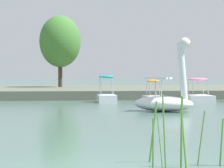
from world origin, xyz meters
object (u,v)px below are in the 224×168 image
(pedal_boat_orange, at_px, (153,95))
(pedal_boat_pink, at_px, (198,95))
(swan_boat, at_px, (165,98))
(pedal_boat_teal, at_px, (107,95))
(tree_broadleaf_behind_dock, at_px, (60,41))

(pedal_boat_orange, xyz_separation_m, pedal_boat_pink, (2.75, -0.21, 0.03))
(swan_boat, xyz_separation_m, pedal_boat_teal, (-1.96, 6.90, -0.14))
(pedal_boat_teal, bearing_deg, swan_boat, -74.12)
(pedal_boat_teal, xyz_separation_m, pedal_boat_pink, (5.58, -0.12, -0.02))
(tree_broadleaf_behind_dock, bearing_deg, swan_boat, -75.95)
(pedal_boat_orange, distance_m, tree_broadleaf_behind_dock, 14.60)
(swan_boat, bearing_deg, pedal_boat_teal, 105.88)
(pedal_boat_orange, bearing_deg, pedal_boat_pink, -4.45)
(swan_boat, bearing_deg, pedal_boat_orange, 82.87)
(pedal_boat_orange, bearing_deg, swan_boat, -97.13)
(pedal_boat_pink, height_order, tree_broadleaf_behind_dock, tree_broadleaf_behind_dock)
(pedal_boat_teal, distance_m, tree_broadleaf_behind_dock, 13.78)
(pedal_boat_teal, height_order, pedal_boat_pink, pedal_boat_teal)
(pedal_boat_orange, relative_size, pedal_boat_pink, 0.74)
(pedal_boat_orange, distance_m, pedal_boat_pink, 2.75)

